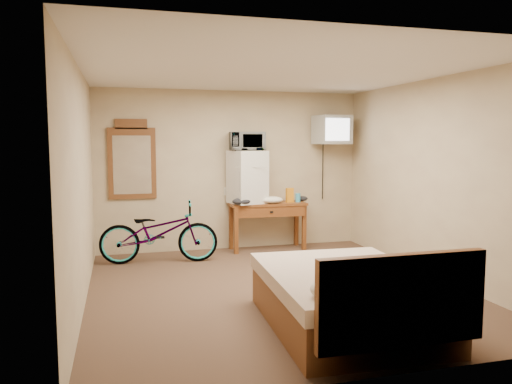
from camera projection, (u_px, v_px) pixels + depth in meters
room at (275, 182)px, 5.70m from camera, size 4.60×4.64×2.50m
desk at (268, 211)px, 7.83m from camera, size 1.22×0.52×0.75m
mini_fridge at (247, 177)px, 7.74m from camera, size 0.61×0.60×0.82m
microwave at (247, 141)px, 7.69m from camera, size 0.55×0.39×0.29m
snack_bag at (290, 195)px, 7.88m from camera, size 0.12×0.08×0.23m
blue_cup at (298, 198)px, 7.91m from camera, size 0.08×0.08×0.14m
cloth_cream at (272, 200)px, 7.75m from camera, size 0.35×0.27×0.11m
cloth_dark_a at (242, 201)px, 7.55m from camera, size 0.29×0.22×0.11m
cloth_dark_b at (302, 199)px, 8.04m from camera, size 0.18×0.14×0.08m
crt_television at (332, 130)px, 7.99m from camera, size 0.58×0.63×0.46m
wall_mirror at (132, 160)px, 7.46m from camera, size 0.70×0.04×1.19m
bicycle at (159, 232)px, 7.03m from camera, size 1.70×0.74×0.87m
bed at (349, 298)px, 4.55m from camera, size 1.49×1.96×0.90m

